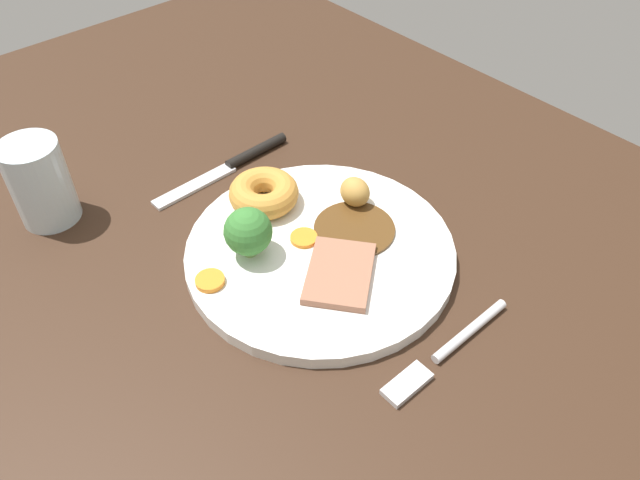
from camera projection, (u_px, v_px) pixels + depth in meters
dining_table at (299, 252)px, 66.03cm from camera, size 120.00×84.00×3.60cm
dinner_plate at (320, 252)px, 62.49cm from camera, size 26.92×26.92×1.40cm
gravy_pool at (354, 229)px, 63.71cm from camera, size 8.34×8.34×0.30cm
meat_slice_main at (340, 273)px, 58.93cm from camera, size 9.87×10.28×0.80cm
yorkshire_pudding at (263, 193)px, 65.83cm from camera, size 7.43×7.43×2.77cm
roast_potato_left at (355, 192)px, 65.80cm from camera, size 3.90×3.46×3.06cm
carrot_coin_front at (211, 281)px, 58.37cm from camera, size 2.79×2.79×0.54cm
carrot_coin_back at (304, 238)px, 62.65cm from camera, size 2.75×2.75×0.44cm
broccoli_floret at (248, 232)px, 59.43cm from camera, size 4.71×4.71×5.28cm
fork at (445, 352)px, 54.19cm from camera, size 2.01×15.25×0.90cm
knife at (234, 163)px, 73.42cm from camera, size 1.93×18.53×1.20cm
water_glass at (40, 182)px, 64.21cm from camera, size 6.11×6.11×9.27cm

